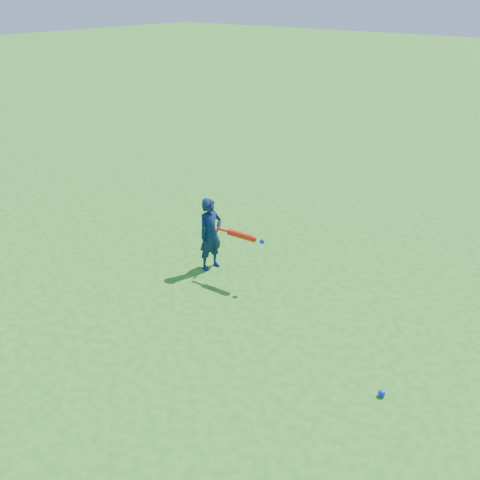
% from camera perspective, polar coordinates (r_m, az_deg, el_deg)
% --- Properties ---
extents(ground, '(80.00, 80.00, 0.00)m').
position_cam_1_polar(ground, '(7.62, 2.79, -3.13)').
color(ground, '#23751C').
rests_on(ground, ground).
extents(child, '(0.31, 0.42, 1.05)m').
position_cam_1_polar(child, '(7.44, -3.17, 0.63)').
color(child, '#0F1D47').
rests_on(child, ground).
extents(ground_ball_blue, '(0.07, 0.07, 0.07)m').
position_cam_1_polar(ground_ball_blue, '(5.62, 14.88, -15.53)').
color(ground_ball_blue, '#0B33CB').
rests_on(ground_ball_blue, ground).
extents(bat_swing, '(0.75, 0.11, 0.08)m').
position_cam_1_polar(bat_swing, '(7.03, 0.33, 0.44)').
color(bat_swing, red).
rests_on(bat_swing, ground).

